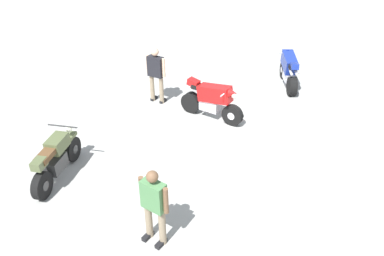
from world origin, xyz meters
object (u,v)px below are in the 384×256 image
object	(u,v)px
motorcycle_olive_vintage	(56,159)
person_in_black_shirt	(156,72)
motorcycle_red_sportbike	(212,99)
person_in_green_shirt	(154,203)
motorcycle_blue_sportbike	(289,69)

from	to	relation	value
motorcycle_olive_vintage	person_in_black_shirt	bearing A→B (deg)	-16.34
motorcycle_olive_vintage	motorcycle_red_sportbike	world-z (taller)	motorcycle_red_sportbike
motorcycle_olive_vintage	person_in_green_shirt	distance (m)	2.97
motorcycle_olive_vintage	person_in_black_shirt	size ratio (longest dim) A/B	1.06
motorcycle_olive_vintage	motorcycle_blue_sportbike	bearing A→B (deg)	-40.70
motorcycle_blue_sportbike	person_in_black_shirt	bearing A→B (deg)	106.15
motorcycle_blue_sportbike	person_in_black_shirt	world-z (taller)	person_in_black_shirt
motorcycle_red_sportbike	person_in_green_shirt	bearing A→B (deg)	-71.44
person_in_black_shirt	person_in_green_shirt	xyz separation A→B (m)	(4.11, 3.65, -0.10)
motorcycle_blue_sportbike	person_in_green_shirt	bearing A→B (deg)	151.02
motorcycle_blue_sportbike	person_in_green_shirt	xyz separation A→B (m)	(7.59, 0.98, 0.29)
motorcycle_red_sportbike	person_in_green_shirt	distance (m)	4.64
motorcycle_olive_vintage	person_in_green_shirt	bearing A→B (deg)	-116.70
person_in_black_shirt	person_in_green_shirt	distance (m)	5.50
motorcycle_blue_sportbike	person_in_green_shirt	world-z (taller)	person_in_green_shirt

